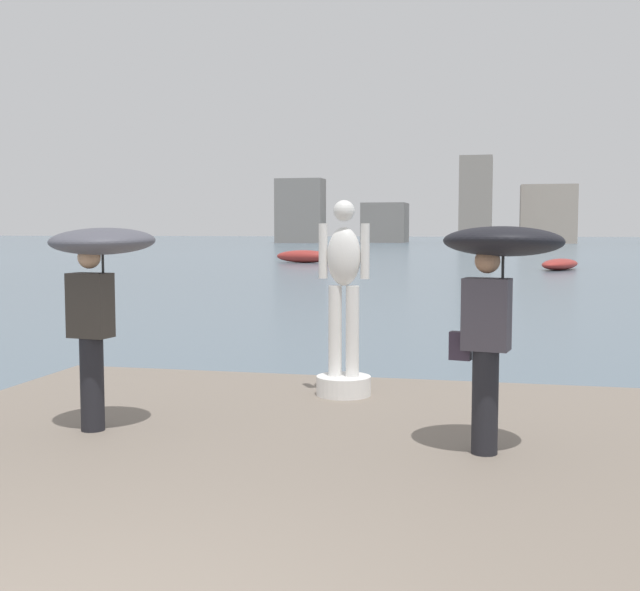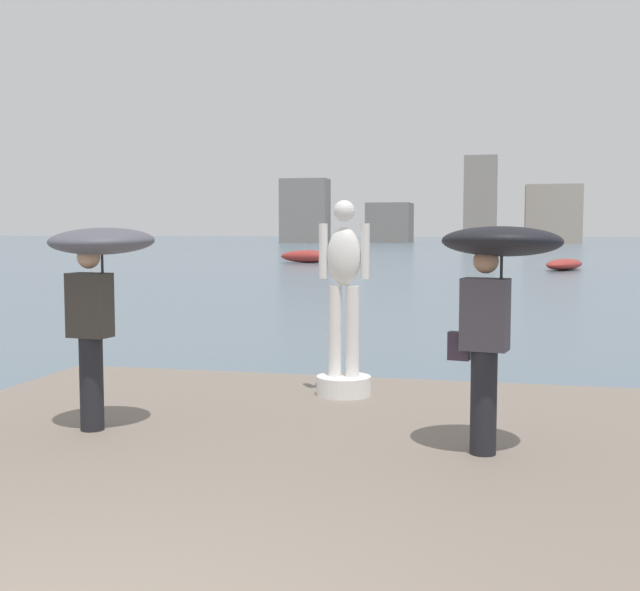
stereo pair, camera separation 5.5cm
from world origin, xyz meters
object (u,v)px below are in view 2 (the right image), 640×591
at_px(onlooker_right, 496,275).
at_px(onlooker_left, 98,271).
at_px(statue_white_figure, 344,318).
at_px(boat_mid, 564,264).
at_px(boat_near, 309,256).

bearing_deg(onlooker_right, onlooker_left, 179.88).
distance_m(statue_white_figure, onlooker_left, 2.89).
bearing_deg(boat_mid, boat_near, 159.15).
xyz_separation_m(onlooker_right, boat_near, (-12.86, 46.13, -1.49)).
height_order(onlooker_left, boat_mid, onlooker_left).
bearing_deg(boat_mid, onlooker_right, -94.80).
xyz_separation_m(onlooker_left, onlooker_right, (3.60, -0.01, 0.01)).
relative_size(onlooker_left, boat_near, 0.45).
height_order(onlooker_left, boat_near, onlooker_left).
height_order(statue_white_figure, onlooker_left, statue_white_figure).
bearing_deg(boat_near, onlooker_left, -78.66).
bearing_deg(onlooker_right, boat_near, 105.57).
distance_m(statue_white_figure, boat_near, 45.45).
height_order(statue_white_figure, boat_mid, statue_white_figure).
relative_size(statue_white_figure, boat_near, 0.52).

